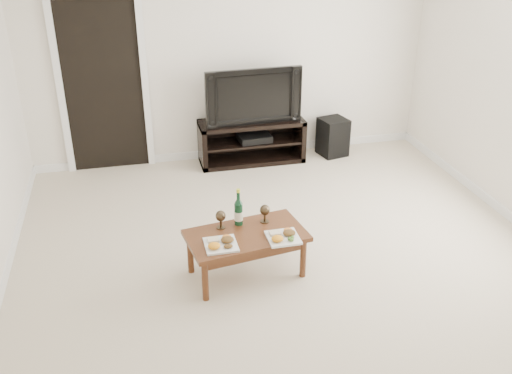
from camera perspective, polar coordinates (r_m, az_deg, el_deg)
The scene contains 13 objects.
floor at distance 5.22m, azimuth 3.59°, elevation -8.43°, with size 5.50×5.50×0.00m, color beige.
back_wall at distance 7.18m, azimuth -2.56°, elevation 12.88°, with size 5.00×0.04×2.60m, color white.
doorway at distance 7.10m, azimuth -15.01°, elevation 9.56°, with size 0.90×0.02×2.05m, color black.
media_console at distance 7.27m, azimuth -0.44°, elevation 4.60°, with size 1.32×0.45×0.55m, color black.
television at distance 7.06m, azimuth -0.46°, elevation 9.26°, with size 1.20×0.16×0.69m, color black.
av_receiver at distance 7.25m, azimuth -0.16°, elevation 4.96°, with size 0.40×0.30×0.08m, color black.
subwoofer at distance 7.56m, azimuth 7.69°, elevation 5.00°, with size 0.33×0.33×0.49m, color black.
coffee_table at distance 5.06m, azimuth -0.97°, elevation -6.72°, with size 1.02×0.56×0.42m, color #5B3219.
plate_left at distance 4.78m, azimuth -3.54°, elevation -5.53°, with size 0.27×0.27×0.07m, color white.
plate_right at distance 4.87m, azimuth 2.73°, elevation -4.83°, with size 0.27×0.27×0.07m, color white.
wine_bottle at distance 5.01m, azimuth -1.77°, elevation -2.00°, with size 0.07×0.07×0.35m, color #0D331C.
goblet_left at distance 5.00m, azimuth -3.55°, elevation -3.27°, with size 0.09×0.09×0.17m, color #3C3021, non-canonical shape.
goblet_right at distance 5.09m, azimuth 0.89°, elevation -2.67°, with size 0.09×0.09×0.17m, color #3C3021, non-canonical shape.
Camera 1 is at (-1.30, -4.09, 2.98)m, focal length 40.00 mm.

